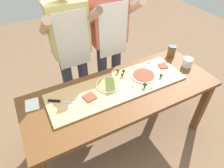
% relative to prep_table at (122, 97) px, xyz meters
% --- Properties ---
extents(ground_plane, '(8.00, 8.00, 0.00)m').
position_rel_prep_table_xyz_m(ground_plane, '(0.00, 0.00, -0.67)').
color(ground_plane, brown).
extents(prep_table, '(1.90, 0.74, 0.77)m').
position_rel_prep_table_xyz_m(prep_table, '(0.00, 0.00, 0.00)').
color(prep_table, brown).
rests_on(prep_table, ground).
extents(cutting_board, '(1.38, 0.43, 0.02)m').
position_rel_prep_table_xyz_m(cutting_board, '(-0.02, 0.06, 0.11)').
color(cutting_board, tan).
rests_on(cutting_board, prep_table).
extents(chefs_knife, '(0.27, 0.18, 0.02)m').
position_rel_prep_table_xyz_m(chefs_knife, '(-0.58, 0.11, 0.12)').
color(chefs_knife, '#B7BABF').
rests_on(chefs_knife, cutting_board).
extents(pizza_whole_pesto_green, '(0.25, 0.25, 0.02)m').
position_rel_prep_table_xyz_m(pizza_whole_pesto_green, '(-0.10, 0.11, 0.12)').
color(pizza_whole_pesto_green, beige).
rests_on(pizza_whole_pesto_green, cutting_board).
extents(pizza_whole_tomato_red, '(0.27, 0.27, 0.02)m').
position_rel_prep_table_xyz_m(pizza_whole_tomato_red, '(0.29, 0.07, 0.12)').
color(pizza_whole_tomato_red, beige).
rests_on(pizza_whole_tomato_red, cutting_board).
extents(pizza_slice_far_left, '(0.12, 0.12, 0.01)m').
position_rel_prep_table_xyz_m(pizza_slice_far_left, '(-0.32, 0.04, 0.12)').
color(pizza_slice_far_left, '#BC3D28').
rests_on(pizza_slice_far_left, cutting_board).
extents(pizza_slice_near_right, '(0.11, 0.11, 0.01)m').
position_rel_prep_table_xyz_m(pizza_slice_near_right, '(0.58, 0.11, 0.12)').
color(pizza_slice_near_right, '#BC3D28').
rests_on(pizza_slice_near_right, cutting_board).
extents(broccoli_floret_back_left, '(0.03, 0.03, 0.05)m').
position_rel_prep_table_xyz_m(broccoli_floret_back_left, '(0.43, -0.03, 0.14)').
color(broccoli_floret_back_left, '#2C5915').
rests_on(broccoli_floret_back_left, cutting_board).
extents(broccoli_floret_center_right, '(0.03, 0.03, 0.04)m').
position_rel_prep_table_xyz_m(broccoli_floret_center_right, '(0.09, 0.16, 0.14)').
color(broccoli_floret_center_right, '#366618').
rests_on(broccoli_floret_center_right, cutting_board).
extents(broccoli_floret_center_left, '(0.03, 0.03, 0.05)m').
position_rel_prep_table_xyz_m(broccoli_floret_center_left, '(0.13, 0.21, 0.14)').
color(broccoli_floret_center_left, '#2C5915').
rests_on(broccoli_floret_center_left, cutting_board).
extents(broccoli_floret_front_mid, '(0.04, 0.04, 0.05)m').
position_rel_prep_table_xyz_m(broccoli_floret_front_mid, '(0.08, 0.24, 0.15)').
color(broccoli_floret_front_mid, '#366618').
rests_on(broccoli_floret_front_mid, cutting_board).
extents(broccoli_floret_front_right, '(0.04, 0.04, 0.06)m').
position_rel_prep_table_xyz_m(broccoli_floret_front_right, '(0.20, -0.08, 0.15)').
color(broccoli_floret_front_right, '#2C5915').
rests_on(broccoli_floret_front_right, cutting_board).
extents(cheese_crumble_a, '(0.02, 0.02, 0.01)m').
position_rel_prep_table_xyz_m(cheese_crumble_a, '(0.10, -0.02, 0.12)').
color(cheese_crumble_a, white).
rests_on(cheese_crumble_a, cutting_board).
extents(cheese_crumble_b, '(0.03, 0.03, 0.02)m').
position_rel_prep_table_xyz_m(cheese_crumble_b, '(0.64, 0.16, 0.13)').
color(cheese_crumble_b, white).
rests_on(cheese_crumble_b, cutting_board).
extents(cheese_crumble_c, '(0.02, 0.02, 0.02)m').
position_rel_prep_table_xyz_m(cheese_crumble_c, '(0.47, 0.23, 0.12)').
color(cheese_crumble_c, silver).
rests_on(cheese_crumble_c, cutting_board).
extents(cheese_crumble_d, '(0.02, 0.02, 0.02)m').
position_rel_prep_table_xyz_m(cheese_crumble_d, '(0.28, 0.24, 0.12)').
color(cheese_crumble_d, white).
rests_on(cheese_crumble_d, cutting_board).
extents(cheese_crumble_e, '(0.02, 0.02, 0.02)m').
position_rel_prep_table_xyz_m(cheese_crumble_e, '(0.25, -0.12, 0.12)').
color(cheese_crumble_e, white).
rests_on(cheese_crumble_e, cutting_board).
extents(flour_cup, '(0.10, 0.10, 0.10)m').
position_rel_prep_table_xyz_m(flour_cup, '(0.83, 0.01, 0.14)').
color(flour_cup, white).
rests_on(flour_cup, prep_table).
extents(sauce_jar, '(0.09, 0.09, 0.14)m').
position_rel_prep_table_xyz_m(sauce_jar, '(0.80, 0.24, 0.17)').
color(sauce_jar, brown).
rests_on(sauce_jar, prep_table).
extents(recipe_note, '(0.14, 0.17, 0.00)m').
position_rel_prep_table_xyz_m(recipe_note, '(-0.81, 0.21, 0.10)').
color(recipe_note, white).
rests_on(recipe_note, prep_table).
extents(cook_left, '(0.54, 0.39, 1.67)m').
position_rel_prep_table_xyz_m(cook_left, '(-0.26, 0.66, 0.33)').
color(cook_left, '#333847').
rests_on(cook_left, ground).
extents(cook_right, '(0.54, 0.39, 1.67)m').
position_rel_prep_table_xyz_m(cook_right, '(0.19, 0.66, 0.33)').
color(cook_right, '#333847').
rests_on(cook_right, ground).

